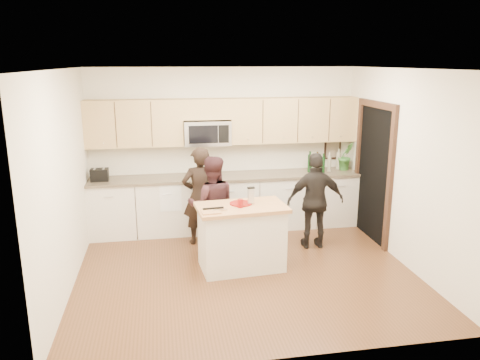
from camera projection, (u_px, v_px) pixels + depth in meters
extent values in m
plane|color=brown|center=(245.00, 270.00, 6.43)|extent=(4.50, 4.50, 0.00)
cube|color=beige|center=(224.00, 148.00, 8.01)|extent=(4.50, 0.02, 2.70)
cube|color=beige|center=(286.00, 227.00, 4.19)|extent=(4.50, 0.02, 2.70)
cube|color=beige|center=(65.00, 182.00, 5.73)|extent=(0.02, 4.00, 2.70)
cube|color=beige|center=(405.00, 168.00, 6.47)|extent=(0.02, 4.00, 2.70)
cube|color=white|center=(246.00, 69.00, 5.77)|extent=(4.50, 4.00, 0.02)
cube|color=silver|center=(227.00, 203.00, 7.94)|extent=(4.50, 0.62, 0.90)
cube|color=brown|center=(227.00, 176.00, 7.81)|extent=(4.50, 0.66, 0.04)
cube|color=tan|center=(134.00, 123.00, 7.49)|extent=(1.55, 0.33, 0.75)
cube|color=tan|center=(293.00, 120.00, 7.93)|extent=(2.17, 0.33, 0.75)
cube|color=tan|center=(206.00, 109.00, 7.63)|extent=(0.78, 0.33, 0.33)
cube|color=silver|center=(207.00, 133.00, 7.69)|extent=(0.76, 0.40, 0.40)
cube|color=black|center=(203.00, 135.00, 7.48)|extent=(0.47, 0.01, 0.29)
cube|color=black|center=(224.00, 134.00, 7.54)|extent=(0.17, 0.01, 0.29)
cube|color=black|center=(374.00, 174.00, 7.40)|extent=(0.02, 1.05, 2.10)
cube|color=#331E13|center=(390.00, 184.00, 6.85)|extent=(0.06, 0.10, 2.10)
cube|color=#331E13|center=(358.00, 167.00, 7.95)|extent=(0.06, 0.10, 2.10)
cube|color=#331E13|center=(378.00, 104.00, 7.13)|extent=(0.06, 1.25, 0.10)
cube|color=black|center=(332.00, 148.00, 8.33)|extent=(0.30, 0.03, 0.38)
cube|color=tan|center=(333.00, 149.00, 8.32)|extent=(0.24, 0.00, 0.32)
cube|color=white|center=(171.00, 197.00, 7.42)|extent=(0.34, 0.01, 0.48)
cube|color=white|center=(170.00, 178.00, 7.64)|extent=(0.34, 0.60, 0.01)
cube|color=silver|center=(241.00, 239.00, 6.42)|extent=(1.16, 0.74, 0.85)
cube|color=#B3834A|center=(241.00, 207.00, 6.31)|extent=(1.26, 0.80, 0.05)
cylinder|color=maroon|center=(241.00, 203.00, 6.38)|extent=(0.30, 0.30, 0.02)
cube|color=silver|center=(251.00, 196.00, 6.34)|extent=(0.08, 0.05, 0.21)
cube|color=black|center=(251.00, 188.00, 6.32)|extent=(0.10, 0.06, 0.02)
cylinder|color=maroon|center=(240.00, 203.00, 6.21)|extent=(0.07, 0.07, 0.11)
cube|color=#B3834A|center=(211.00, 212.00, 6.02)|extent=(0.26, 0.22, 0.02)
cube|color=black|center=(213.00, 208.00, 6.10)|extent=(0.28, 0.05, 0.02)
cube|color=silver|center=(220.00, 210.00, 6.07)|extent=(0.20, 0.04, 0.01)
cube|color=black|center=(100.00, 175.00, 7.43)|extent=(0.28, 0.19, 0.19)
cube|color=silver|center=(95.00, 169.00, 7.40)|extent=(0.03, 0.14, 0.00)
cube|color=silver|center=(104.00, 169.00, 7.42)|extent=(0.03, 0.14, 0.00)
cylinder|color=black|center=(310.00, 162.00, 8.00)|extent=(0.07, 0.07, 0.36)
cylinder|color=#362509|center=(317.00, 161.00, 8.11)|extent=(0.07, 0.07, 0.33)
cylinder|color=#9E987C|center=(329.00, 162.00, 8.05)|extent=(0.06, 0.06, 0.34)
cylinder|color=#9E987C|center=(339.00, 159.00, 8.22)|extent=(0.08, 0.08, 0.36)
cylinder|color=black|center=(323.00, 163.00, 7.93)|extent=(0.06, 0.06, 0.34)
imported|color=#39762F|center=(346.00, 156.00, 8.13)|extent=(0.31, 0.26, 0.50)
imported|color=black|center=(200.00, 196.00, 7.24)|extent=(0.61, 0.46, 1.53)
imported|color=black|center=(212.00, 205.00, 6.86)|extent=(0.74, 0.59, 1.47)
imported|color=black|center=(315.00, 201.00, 7.07)|extent=(0.89, 0.42, 1.48)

